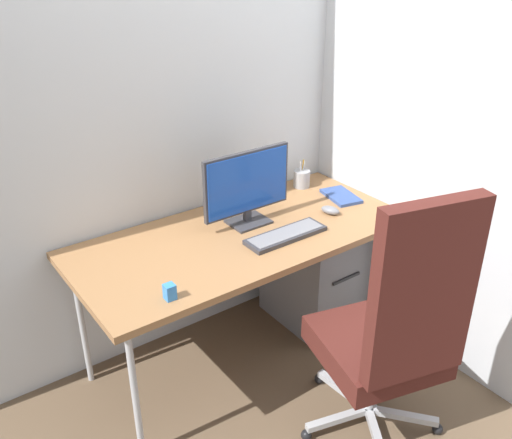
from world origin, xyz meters
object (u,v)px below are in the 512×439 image
Objects in this scene: mouse at (330,210)px; desk_clamp_accessory at (170,292)px; filing_cabinet at (313,275)px; notebook at (341,196)px; office_chair at (394,330)px; pen_holder at (302,179)px; keyboard at (286,235)px; monitor at (247,186)px.

desk_clamp_accessory is at bearing 171.87° from mouse.
notebook is (0.16, -0.02, 0.46)m from filing_cabinet.
office_chair reaches higher than pen_holder.
filing_cabinet is 5.60× the size of mouse.
mouse is 1.06m from desk_clamp_accessory.
pen_holder is at bearing 25.59° from desk_clamp_accessory.
pen_holder is (0.09, 0.23, 0.50)m from filing_cabinet.
filing_cabinet is 1.38× the size of keyboard.
pen_holder reaches higher than filing_cabinet.
office_chair is at bearing -111.72° from filing_cabinet.
filing_cabinet is 0.56m from pen_holder.
mouse is at bearing -23.59° from monitor.
office_chair reaches higher than filing_cabinet.
pen_holder reaches higher than keyboard.
keyboard is (-0.02, 0.68, 0.15)m from office_chair.
notebook is 3.51× the size of desk_clamp_accessory.
desk_clamp_accessory reaches higher than notebook.
monitor is at bearing 137.89° from mouse.
keyboard reaches higher than filing_cabinet.
notebook is at bearing 18.39° from keyboard.
mouse is at bearing 10.40° from desk_clamp_accessory.
monitor is at bearing 103.16° from keyboard.
desk_clamp_accessory is at bearing -163.13° from filing_cabinet.
office_chair is 1.01m from notebook.
keyboard is 4.07× the size of mouse.
office_chair is 0.92m from desk_clamp_accessory.
office_chair is 12.13× the size of mouse.
notebook is (0.59, -0.06, -0.19)m from monitor.
desk_clamp_accessory is (-1.07, -0.32, 0.49)m from filing_cabinet.
mouse is at bearing -99.82° from filing_cabinet.
mouse is (0.35, 0.06, 0.01)m from keyboard.
keyboard is 0.71m from desk_clamp_accessory.
desk_clamp_accessory is at bearing 142.62° from office_chair.
mouse is 0.38m from pen_holder.
monitor is at bearing 174.06° from filing_cabinet.
office_chair is 5.34× the size of notebook.
filing_cabinet is at bearing 27.75° from keyboard.
mouse is (0.32, 0.74, 0.16)m from office_chair.
office_chair is 0.69m from keyboard.
desk_clamp_accessory is at bearing -153.49° from notebook.
pen_holder is at bearing 68.49° from office_chair.
office_chair is at bearing -108.36° from notebook.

